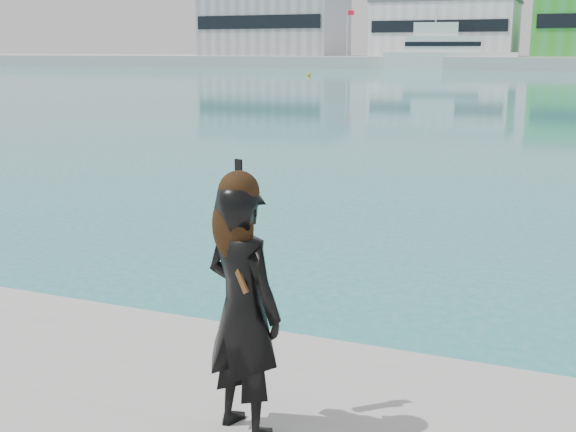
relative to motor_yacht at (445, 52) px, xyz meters
The scene contains 6 objects.
warehouse_grey_left 39.28m from the motor_yacht, 157.15° to the left, with size 26.52×16.36×11.50m.
warehouse_white 15.93m from the motor_yacht, 100.82° to the left, with size 24.48×15.35×9.50m.
flagpole_left 20.85m from the motor_yacht, 156.57° to the left, with size 1.28×0.16×8.00m.
motor_yacht is the anchor object (origin of this frame).
buoy_far 36.23m from the motor_yacht, 105.62° to the right, with size 0.50×0.50×0.50m, color gold.
woman 115.14m from the motor_yacht, 80.08° to the right, with size 0.67×0.56×1.65m.
Camera 1 is at (2.52, -4.20, 3.10)m, focal length 45.00 mm.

